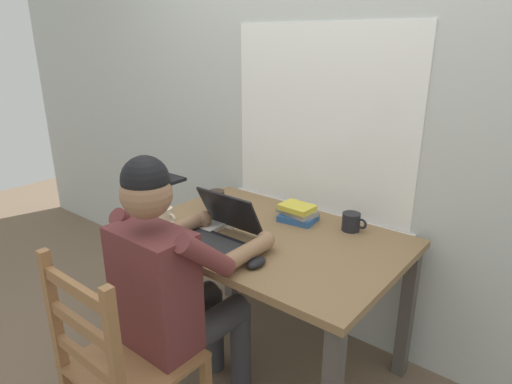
% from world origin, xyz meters
% --- Properties ---
extents(ground_plane, '(8.00, 8.00, 0.00)m').
position_xyz_m(ground_plane, '(0.00, 0.00, 0.00)').
color(ground_plane, brown).
extents(back_wall, '(6.00, 0.08, 2.60)m').
position_xyz_m(back_wall, '(-0.00, 0.50, 1.30)').
color(back_wall, beige).
rests_on(back_wall, ground).
extents(desk, '(1.25, 0.83, 0.74)m').
position_xyz_m(desk, '(0.00, 0.00, 0.64)').
color(desk, olive).
rests_on(desk, ground).
extents(seated_person, '(0.50, 0.60, 1.23)m').
position_xyz_m(seated_person, '(-0.10, -0.49, 0.67)').
color(seated_person, brown).
rests_on(seated_person, ground).
extents(wooden_chair, '(0.42, 0.42, 0.92)m').
position_xyz_m(wooden_chair, '(-0.10, -0.77, 0.45)').
color(wooden_chair, olive).
rests_on(wooden_chair, ground).
extents(laptop, '(0.33, 0.33, 0.21)m').
position_xyz_m(laptop, '(-0.14, -0.21, 0.79)').
color(laptop, black).
rests_on(laptop, desk).
extents(computer_mouse, '(0.06, 0.10, 0.03)m').
position_xyz_m(computer_mouse, '(0.15, -0.27, 0.76)').
color(computer_mouse, black).
rests_on(computer_mouse, desk).
extents(coffee_mug_white, '(0.11, 0.07, 0.10)m').
position_xyz_m(coffee_mug_white, '(-0.44, -0.24, 0.79)').
color(coffee_mug_white, beige).
rests_on(coffee_mug_white, desk).
extents(coffee_mug_dark, '(0.12, 0.09, 0.09)m').
position_xyz_m(coffee_mug_dark, '(0.29, 0.29, 0.78)').
color(coffee_mug_dark, black).
rests_on(coffee_mug_dark, desk).
extents(coffee_mug_spare, '(0.12, 0.09, 0.10)m').
position_xyz_m(coffee_mug_spare, '(-0.42, 0.10, 0.79)').
color(coffee_mug_spare, '#38281E').
rests_on(coffee_mug_spare, desk).
extents(book_stack_main, '(0.21, 0.16, 0.09)m').
position_xyz_m(book_stack_main, '(0.02, 0.23, 0.78)').
color(book_stack_main, '#2D5B9E').
rests_on(book_stack_main, desk).
extents(paper_pile_near_laptop, '(0.20, 0.16, 0.02)m').
position_xyz_m(paper_pile_near_laptop, '(-0.26, 0.01, 0.75)').
color(paper_pile_near_laptop, white).
rests_on(paper_pile_near_laptop, desk).
extents(paper_pile_back_corner, '(0.19, 0.17, 0.02)m').
position_xyz_m(paper_pile_back_corner, '(-0.30, -0.10, 0.75)').
color(paper_pile_back_corner, silver).
rests_on(paper_pile_back_corner, desk).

